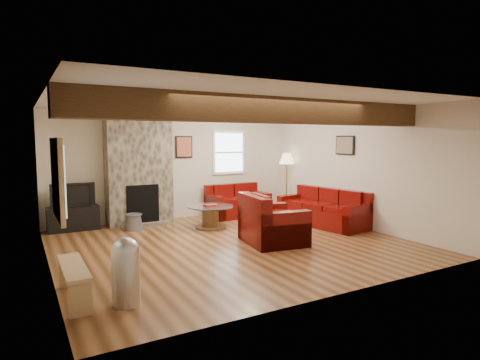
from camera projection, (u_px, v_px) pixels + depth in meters
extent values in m
plane|color=brown|center=(232.00, 243.00, 7.26)|extent=(8.00, 8.00, 0.00)
plane|color=silver|center=(232.00, 104.00, 7.01)|extent=(8.00, 8.00, 0.00)
plane|color=beige|center=(178.00, 166.00, 9.52)|extent=(8.00, 0.00, 8.00)
plane|color=beige|center=(341.00, 193.00, 4.75)|extent=(8.00, 0.00, 8.00)
plane|color=beige|center=(46.00, 184.00, 5.68)|extent=(0.00, 7.50, 7.50)
plane|color=beige|center=(355.00, 169.00, 8.59)|extent=(0.00, 7.50, 7.50)
cube|color=#32200F|center=(272.00, 110.00, 5.94)|extent=(6.00, 0.36, 0.38)
cube|color=#3A342D|center=(139.00, 168.00, 8.82)|extent=(1.40, 0.50, 2.50)
cube|color=black|center=(143.00, 206.00, 8.69)|extent=(0.70, 0.06, 0.90)
cube|color=#3A342D|center=(144.00, 224.00, 8.68)|extent=(1.00, 0.25, 0.08)
cylinder|color=#4E3119|center=(211.00, 227.00, 8.53)|extent=(0.65, 0.65, 0.04)
cylinder|color=#4E3119|center=(211.00, 218.00, 8.51)|extent=(0.35, 0.35, 0.43)
cylinder|color=white|center=(210.00, 206.00, 8.48)|extent=(0.98, 0.98, 0.02)
cube|color=maroon|center=(210.00, 205.00, 8.48)|extent=(0.27, 0.20, 0.03)
cube|color=black|center=(73.00, 218.00, 8.28)|extent=(1.00, 0.40, 0.50)
imported|color=black|center=(72.00, 195.00, 8.23)|extent=(0.86, 0.11, 0.49)
cylinder|color=#A78C45|center=(286.00, 211.00, 10.47)|extent=(0.27, 0.27, 0.03)
cylinder|color=#A78C45|center=(287.00, 186.00, 10.40)|extent=(0.03, 0.03, 1.37)
cone|color=#FFEFC1|center=(287.00, 158.00, 10.33)|extent=(0.39, 0.39, 0.27)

